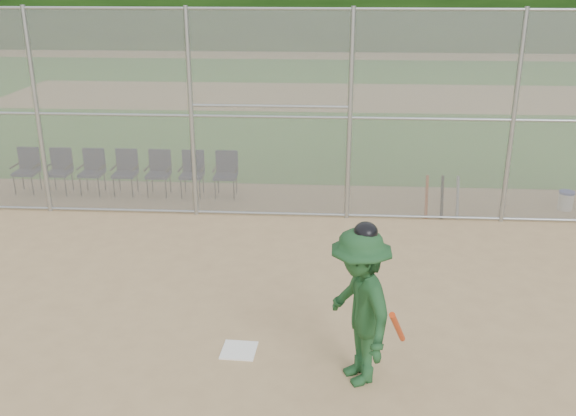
# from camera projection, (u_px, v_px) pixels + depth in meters

# --- Properties ---
(ground) EXTENTS (100.00, 100.00, 0.00)m
(ground) POSITION_uv_depth(u_px,v_px,m) (275.00, 359.00, 8.05)
(ground) COLOR tan
(ground) RESTS_ON ground
(grass_strip) EXTENTS (100.00, 100.00, 0.00)m
(grass_strip) POSITION_uv_depth(u_px,v_px,m) (313.00, 96.00, 24.90)
(grass_strip) COLOR #2D681F
(grass_strip) RESTS_ON ground
(dirt_patch_far) EXTENTS (24.00, 24.00, 0.00)m
(dirt_patch_far) POSITION_uv_depth(u_px,v_px,m) (313.00, 96.00, 24.89)
(dirt_patch_far) COLOR tan
(dirt_patch_far) RESTS_ON ground
(backstop_fence) EXTENTS (16.09, 0.09, 4.00)m
(backstop_fence) POSITION_uv_depth(u_px,v_px,m) (297.00, 113.00, 12.01)
(backstop_fence) COLOR gray
(backstop_fence) RESTS_ON ground
(home_plate) EXTENTS (0.46, 0.46, 0.02)m
(home_plate) POSITION_uv_depth(u_px,v_px,m) (239.00, 350.00, 8.22)
(home_plate) COLOR white
(home_plate) RESTS_ON ground
(batter_at_plate) EXTENTS (1.12, 1.42, 2.00)m
(batter_at_plate) POSITION_uv_depth(u_px,v_px,m) (359.00, 307.00, 7.34)
(batter_at_plate) COLOR #1D4824
(batter_at_plate) RESTS_ON ground
(water_cooler) EXTENTS (0.31, 0.31, 0.39)m
(water_cooler) POSITION_uv_depth(u_px,v_px,m) (566.00, 200.00, 13.03)
(water_cooler) COLOR white
(water_cooler) RESTS_ON ground
(spare_bats) EXTENTS (0.66, 0.31, 0.84)m
(spare_bats) POSITION_uv_depth(u_px,v_px,m) (442.00, 197.00, 12.55)
(spare_bats) COLOR #D84C14
(spare_bats) RESTS_ON ground
(chair_0) EXTENTS (0.54, 0.52, 0.96)m
(chair_0) POSITION_uv_depth(u_px,v_px,m) (26.00, 171.00, 13.96)
(chair_0) COLOR black
(chair_0) RESTS_ON ground
(chair_1) EXTENTS (0.54, 0.52, 0.96)m
(chair_1) POSITION_uv_depth(u_px,v_px,m) (59.00, 172.00, 13.92)
(chair_1) COLOR black
(chair_1) RESTS_ON ground
(chair_2) EXTENTS (0.54, 0.52, 0.96)m
(chair_2) POSITION_uv_depth(u_px,v_px,m) (92.00, 172.00, 13.87)
(chair_2) COLOR black
(chair_2) RESTS_ON ground
(chair_3) EXTENTS (0.54, 0.52, 0.96)m
(chair_3) POSITION_uv_depth(u_px,v_px,m) (125.00, 173.00, 13.83)
(chair_3) COLOR black
(chair_3) RESTS_ON ground
(chair_4) EXTENTS (0.54, 0.52, 0.96)m
(chair_4) POSITION_uv_depth(u_px,v_px,m) (158.00, 174.00, 13.79)
(chair_4) COLOR black
(chair_4) RESTS_ON ground
(chair_5) EXTENTS (0.54, 0.52, 0.96)m
(chair_5) POSITION_uv_depth(u_px,v_px,m) (192.00, 174.00, 13.74)
(chair_5) COLOR black
(chair_5) RESTS_ON ground
(chair_6) EXTENTS (0.54, 0.52, 0.96)m
(chair_6) POSITION_uv_depth(u_px,v_px,m) (226.00, 175.00, 13.70)
(chair_6) COLOR black
(chair_6) RESTS_ON ground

